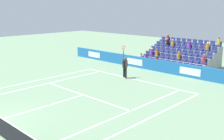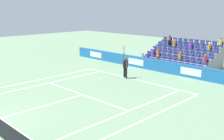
% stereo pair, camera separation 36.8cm
% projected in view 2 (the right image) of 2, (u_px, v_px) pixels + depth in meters
% --- Properties ---
extents(line_baseline, '(10.97, 0.10, 0.01)m').
position_uv_depth(line_baseline, '(135.00, 79.00, 21.64)').
color(line_baseline, white).
rests_on(line_baseline, ground).
extents(line_service, '(8.23, 0.10, 0.01)m').
position_uv_depth(line_service, '(83.00, 95.00, 17.85)').
color(line_service, white).
rests_on(line_service, ground).
extents(line_centre_service, '(0.10, 6.40, 0.01)m').
position_uv_depth(line_centre_service, '(40.00, 107.00, 15.65)').
color(line_centre_service, white).
rests_on(line_centre_service, ground).
extents(line_singles_sideline_left, '(0.10, 11.89, 0.01)m').
position_uv_depth(line_singles_sideline_left, '(44.00, 84.00, 20.37)').
color(line_singles_sideline_left, white).
rests_on(line_singles_sideline_left, ground).
extents(line_singles_sideline_right, '(0.10, 11.89, 0.01)m').
position_uv_depth(line_singles_sideline_right, '(123.00, 113.00, 14.71)').
color(line_singles_sideline_right, white).
rests_on(line_singles_sideline_right, ground).
extents(line_doubles_sideline_left, '(0.10, 11.89, 0.01)m').
position_uv_depth(line_doubles_sideline_left, '(35.00, 81.00, 21.31)').
color(line_doubles_sideline_left, white).
rests_on(line_doubles_sideline_left, ground).
extents(line_doubles_sideline_right, '(0.10, 11.89, 0.01)m').
position_uv_depth(line_doubles_sideline_right, '(143.00, 120.00, 13.77)').
color(line_doubles_sideline_right, white).
rests_on(line_doubles_sideline_right, ground).
extents(line_centre_mark, '(0.10, 0.20, 0.01)m').
position_uv_depth(line_centre_mark, '(135.00, 80.00, 21.57)').
color(line_centre_mark, white).
rests_on(line_centre_mark, ground).
extents(sponsor_barrier, '(23.58, 0.22, 1.08)m').
position_uv_depth(sponsor_barrier, '(162.00, 66.00, 24.04)').
color(sponsor_barrier, '#1E66AD').
rests_on(sponsor_barrier, ground).
extents(tennis_player, '(0.51, 0.39, 2.85)m').
position_uv_depth(tennis_player, '(125.00, 66.00, 21.85)').
color(tennis_player, black).
rests_on(tennis_player, ground).
extents(stadium_stand, '(6.82, 4.75, 3.04)m').
position_uv_depth(stadium_stand, '(182.00, 58.00, 26.44)').
color(stadium_stand, gray).
rests_on(stadium_stand, ground).
extents(loose_tennis_ball, '(0.07, 0.07, 0.07)m').
position_uv_depth(loose_tennis_ball, '(48.00, 104.00, 16.03)').
color(loose_tennis_ball, '#D1E533').
rests_on(loose_tennis_ball, ground).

